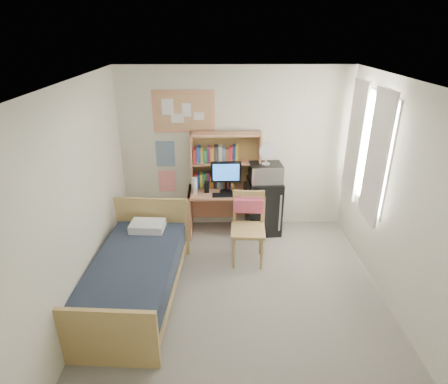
{
  "coord_description": "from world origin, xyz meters",
  "views": [
    {
      "loc": [
        -0.24,
        -3.61,
        3.1
      ],
      "look_at": [
        -0.18,
        1.2,
        0.97
      ],
      "focal_mm": 30.0,
      "sensor_mm": 36.0,
      "label": 1
    }
  ],
  "objects_px": {
    "microwave": "(266,173)",
    "bulletin_board": "(184,112)",
    "speaker_left": "(207,187)",
    "monitor": "(226,177)",
    "speaker_right": "(245,187)",
    "mini_fridge": "(264,206)",
    "desk_chair": "(248,230)",
    "desk_fan": "(266,154)",
    "bed": "(135,280)",
    "desk": "(226,211)"
  },
  "relations": [
    {
      "from": "desk",
      "to": "desk_chair",
      "type": "relative_size",
      "value": 1.15
    },
    {
      "from": "desk",
      "to": "bulletin_board",
      "type": "bearing_deg",
      "value": 153.98
    },
    {
      "from": "mini_fridge",
      "to": "bed",
      "type": "distance_m",
      "value": 2.43
    },
    {
      "from": "mini_fridge",
      "to": "speaker_right",
      "type": "relative_size",
      "value": 5.61
    },
    {
      "from": "speaker_left",
      "to": "desk",
      "type": "bearing_deg",
      "value": 11.31
    },
    {
      "from": "speaker_left",
      "to": "monitor",
      "type": "bearing_deg",
      "value": -0.0
    },
    {
      "from": "mini_fridge",
      "to": "desk_fan",
      "type": "relative_size",
      "value": 2.82
    },
    {
      "from": "monitor",
      "to": "speaker_right",
      "type": "height_order",
      "value": "monitor"
    },
    {
      "from": "speaker_right",
      "to": "microwave",
      "type": "distance_m",
      "value": 0.39
    },
    {
      "from": "bulletin_board",
      "to": "desk_chair",
      "type": "distance_m",
      "value": 2.04
    },
    {
      "from": "speaker_left",
      "to": "desk_fan",
      "type": "relative_size",
      "value": 0.57
    },
    {
      "from": "mini_fridge",
      "to": "microwave",
      "type": "xyz_separation_m",
      "value": [
        0.0,
        -0.02,
        0.59
      ]
    },
    {
      "from": "bulletin_board",
      "to": "desk_fan",
      "type": "xyz_separation_m",
      "value": [
        1.26,
        -0.28,
        -0.59
      ]
    },
    {
      "from": "mini_fridge",
      "to": "bulletin_board",
      "type": "bearing_deg",
      "value": 164.13
    },
    {
      "from": "desk_chair",
      "to": "desk_fan",
      "type": "height_order",
      "value": "desk_fan"
    },
    {
      "from": "bed",
      "to": "desk_fan",
      "type": "height_order",
      "value": "desk_fan"
    },
    {
      "from": "bed",
      "to": "desk_fan",
      "type": "distance_m",
      "value": 2.63
    },
    {
      "from": "bulletin_board",
      "to": "monitor",
      "type": "height_order",
      "value": "bulletin_board"
    },
    {
      "from": "desk",
      "to": "mini_fridge",
      "type": "distance_m",
      "value": 0.62
    },
    {
      "from": "desk",
      "to": "bed",
      "type": "bearing_deg",
      "value": -125.71
    },
    {
      "from": "desk_chair",
      "to": "speaker_left",
      "type": "relative_size",
      "value": 5.75
    },
    {
      "from": "mini_fridge",
      "to": "desk",
      "type": "bearing_deg",
      "value": 179.27
    },
    {
      "from": "speaker_left",
      "to": "mini_fridge",
      "type": "bearing_deg",
      "value": 5.27
    },
    {
      "from": "microwave",
      "to": "bulletin_board",
      "type": "bearing_deg",
      "value": 163.27
    },
    {
      "from": "microwave",
      "to": "desk_fan",
      "type": "distance_m",
      "value": 0.3
    },
    {
      "from": "mini_fridge",
      "to": "desk_fan",
      "type": "distance_m",
      "value": 0.88
    },
    {
      "from": "monitor",
      "to": "speaker_right",
      "type": "distance_m",
      "value": 0.34
    },
    {
      "from": "speaker_left",
      "to": "speaker_right",
      "type": "relative_size",
      "value": 1.13
    },
    {
      "from": "desk_chair",
      "to": "desk_fan",
      "type": "xyz_separation_m",
      "value": [
        0.32,
        0.87,
        0.81
      ]
    },
    {
      "from": "speaker_right",
      "to": "microwave",
      "type": "xyz_separation_m",
      "value": [
        0.31,
        0.07,
        0.21
      ]
    },
    {
      "from": "speaker_left",
      "to": "speaker_right",
      "type": "bearing_deg",
      "value": -0.0
    },
    {
      "from": "desk_fan",
      "to": "speaker_left",
      "type": "bearing_deg",
      "value": -178.97
    },
    {
      "from": "mini_fridge",
      "to": "monitor",
      "type": "xyz_separation_m",
      "value": [
        -0.61,
        -0.09,
        0.54
      ]
    },
    {
      "from": "bed",
      "to": "speaker_right",
      "type": "height_order",
      "value": "speaker_right"
    },
    {
      "from": "desk_chair",
      "to": "speaker_left",
      "type": "height_order",
      "value": "desk_chair"
    },
    {
      "from": "desk_fan",
      "to": "bed",
      "type": "bearing_deg",
      "value": -140.6
    },
    {
      "from": "speaker_right",
      "to": "speaker_left",
      "type": "bearing_deg",
      "value": 180.0
    },
    {
      "from": "desk",
      "to": "speaker_left",
      "type": "relative_size",
      "value": 6.62
    },
    {
      "from": "mini_fridge",
      "to": "bed",
      "type": "xyz_separation_m",
      "value": [
        -1.75,
        -1.68,
        -0.17
      ]
    },
    {
      "from": "speaker_right",
      "to": "desk_fan",
      "type": "distance_m",
      "value": 0.6
    },
    {
      "from": "speaker_right",
      "to": "desk_chair",
      "type": "bearing_deg",
      "value": -91.39
    },
    {
      "from": "desk",
      "to": "desk_chair",
      "type": "bearing_deg",
      "value": -71.84
    },
    {
      "from": "desk_fan",
      "to": "desk_chair",
      "type": "bearing_deg",
      "value": -114.28
    },
    {
      "from": "desk",
      "to": "monitor",
      "type": "distance_m",
      "value": 0.62
    },
    {
      "from": "bed",
      "to": "desk_fan",
      "type": "relative_size",
      "value": 6.33
    },
    {
      "from": "bulletin_board",
      "to": "speaker_right",
      "type": "distance_m",
      "value": 1.49
    },
    {
      "from": "desk_chair",
      "to": "speaker_right",
      "type": "relative_size",
      "value": 6.5
    },
    {
      "from": "bed",
      "to": "desk",
      "type": "bearing_deg",
      "value": 59.06
    },
    {
      "from": "desk_chair",
      "to": "microwave",
      "type": "distance_m",
      "value": 1.06
    },
    {
      "from": "mini_fridge",
      "to": "desk_fan",
      "type": "bearing_deg",
      "value": -90.0
    }
  ]
}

